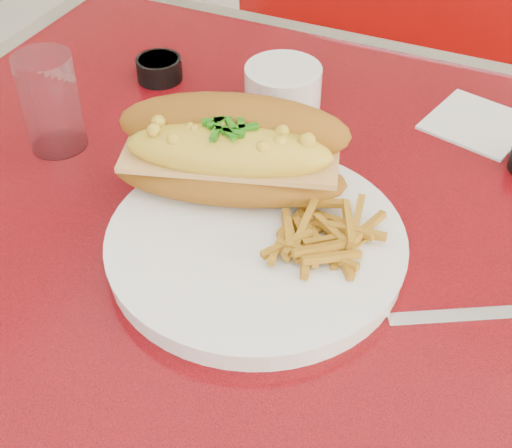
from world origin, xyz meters
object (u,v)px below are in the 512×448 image
at_px(diner_table, 341,317).
at_px(knife, 511,312).
at_px(dinner_plate, 256,244).
at_px(water_tumbler, 51,103).
at_px(gravy_ramekin, 283,86).
at_px(sauce_cup_left, 159,68).
at_px(mac_hoagie, 231,152).
at_px(booth_bench_far, 446,166).
at_px(fork, 337,231).

relative_size(diner_table, knife, 6.70).
relative_size(diner_table, dinner_plate, 3.60).
bearing_deg(knife, water_tumbler, 145.70).
relative_size(dinner_plate, gravy_ramekin, 2.68).
relative_size(sauce_cup_left, water_tumbler, 0.63).
height_order(dinner_plate, mac_hoagie, mac_hoagie).
bearing_deg(dinner_plate, mac_hoagie, 132.27).
xyz_separation_m(dinner_plate, sauce_cup_left, (-0.27, 0.26, 0.01)).
height_order(diner_table, knife, knife).
bearing_deg(gravy_ramekin, diner_table, -48.48).
relative_size(sauce_cup_left, knife, 0.42).
bearing_deg(diner_table, gravy_ramekin, 131.52).
xyz_separation_m(mac_hoagie, water_tumbler, (-0.24, 0.01, -0.01)).
bearing_deg(diner_table, mac_hoagie, -168.61).
xyz_separation_m(booth_bench_far, knife, (0.18, -0.88, 0.49)).
relative_size(dinner_plate, knife, 1.86).
bearing_deg(gravy_ramekin, water_tumbler, -137.64).
relative_size(mac_hoagie, water_tumbler, 2.29).
height_order(fork, gravy_ramekin, gravy_ramekin).
bearing_deg(water_tumbler, mac_hoagie, -2.44).
distance_m(dinner_plate, sauce_cup_left, 0.38).
height_order(gravy_ramekin, water_tumbler, water_tumbler).
height_order(sauce_cup_left, water_tumbler, water_tumbler).
bearing_deg(knife, booth_bench_far, 72.50).
bearing_deg(fork, knife, -91.22).
height_order(gravy_ramekin, knife, gravy_ramekin).
xyz_separation_m(diner_table, fork, (-0.00, -0.05, 0.18)).
relative_size(diner_table, booth_bench_far, 1.03).
xyz_separation_m(fork, sauce_cup_left, (-0.34, 0.22, -0.00)).
xyz_separation_m(booth_bench_far, sauce_cup_left, (-0.34, -0.64, 0.50)).
xyz_separation_m(mac_hoagie, fork, (0.13, -0.02, -0.05)).
bearing_deg(booth_bench_far, knife, -78.38).
height_order(diner_table, sauce_cup_left, sauce_cup_left).
height_order(booth_bench_far, mac_hoagie, mac_hoagie).
distance_m(sauce_cup_left, water_tumbler, 0.20).
relative_size(booth_bench_far, knife, 6.54).
xyz_separation_m(dinner_plate, knife, (0.26, 0.02, -0.01)).
relative_size(gravy_ramekin, sauce_cup_left, 1.66).
relative_size(gravy_ramekin, knife, 0.69).
bearing_deg(dinner_plate, knife, 5.49).
distance_m(diner_table, knife, 0.25).
xyz_separation_m(dinner_plate, water_tumbler, (-0.30, 0.08, 0.05)).
relative_size(diner_table, sauce_cup_left, 16.08).
xyz_separation_m(diner_table, dinner_plate, (-0.07, -0.09, 0.17)).
relative_size(mac_hoagie, fork, 2.02).
height_order(mac_hoagie, gravy_ramekin, mac_hoagie).
distance_m(booth_bench_far, water_tumbler, 1.06).
height_order(fork, water_tumbler, water_tumbler).
distance_m(fork, gravy_ramekin, 0.28).
distance_m(dinner_plate, water_tumbler, 0.31).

